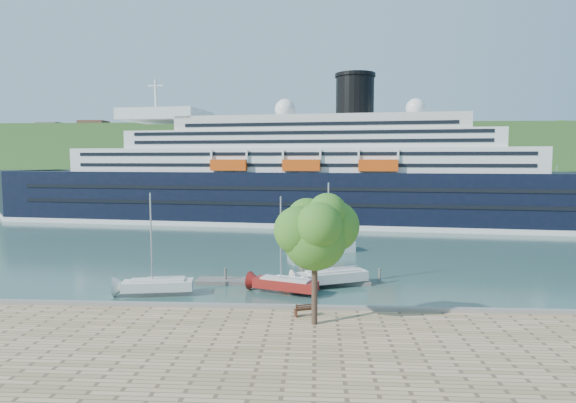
% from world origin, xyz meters
% --- Properties ---
extents(ground, '(400.00, 400.00, 0.00)m').
position_xyz_m(ground, '(0.00, 0.00, 0.00)').
color(ground, '#30564D').
rests_on(ground, ground).
extents(far_hillside, '(400.00, 50.00, 24.00)m').
position_xyz_m(far_hillside, '(0.00, 145.00, 12.00)').
color(far_hillside, '#375A24').
rests_on(far_hillside, ground).
extents(quay_coping, '(220.00, 0.50, 0.30)m').
position_xyz_m(quay_coping, '(0.00, -0.20, 1.15)').
color(quay_coping, slate).
rests_on(quay_coping, promenade).
extents(cruise_ship, '(124.76, 32.62, 27.73)m').
position_xyz_m(cruise_ship, '(1.75, 56.63, 13.87)').
color(cruise_ship, black).
rests_on(cruise_ship, ground).
extents(park_bench, '(1.70, 1.13, 1.01)m').
position_xyz_m(park_bench, '(6.93, -1.70, 1.51)').
color(park_bench, '#4B2815').
rests_on(park_bench, promenade).
extents(promenade_tree, '(5.76, 5.76, 9.53)m').
position_xyz_m(promenade_tree, '(7.62, -3.35, 5.77)').
color(promenade_tree, '#2A661B').
rests_on(promenade_tree, promenade).
extents(floating_pontoon, '(16.93, 2.75, 0.37)m').
position_xyz_m(floating_pontoon, '(4.50, 10.99, 0.19)').
color(floating_pontoon, '#68625D').
rests_on(floating_pontoon, ground).
extents(sailboat_white_near, '(6.97, 2.99, 8.72)m').
position_xyz_m(sailboat_white_near, '(-6.30, 6.16, 4.36)').
color(sailboat_white_near, silver).
rests_on(sailboat_white_near, ground).
extents(sailboat_red, '(6.71, 3.93, 8.38)m').
position_xyz_m(sailboat_red, '(4.97, 7.32, 4.19)').
color(sailboat_red, maroon).
rests_on(sailboat_red, ground).
extents(sailboat_white_far, '(7.53, 4.68, 9.44)m').
position_xyz_m(sailboat_white_far, '(9.29, 10.04, 4.72)').
color(sailboat_white_far, silver).
rests_on(sailboat_white_far, ground).
extents(tender_launch, '(9.01, 5.96, 2.36)m').
position_xyz_m(tender_launch, '(8.40, 26.97, 1.18)').
color(tender_launch, '#CD430C').
rests_on(tender_launch, ground).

